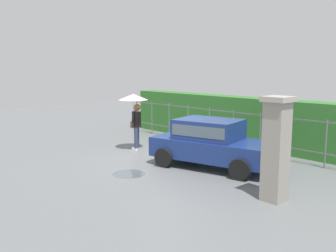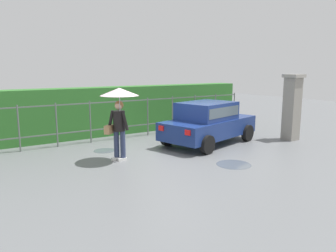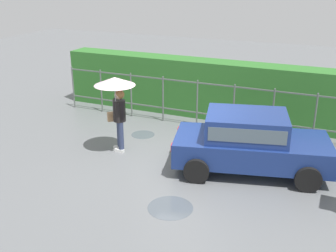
# 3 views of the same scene
# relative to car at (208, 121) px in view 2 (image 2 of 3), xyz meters

# --- Properties ---
(ground_plane) EXTENTS (40.00, 40.00, 0.00)m
(ground_plane) POSITION_rel_car_xyz_m (-1.58, -0.33, -0.80)
(ground_plane) COLOR slate
(car) EXTENTS (3.99, 2.56, 1.48)m
(car) POSITION_rel_car_xyz_m (0.00, 0.00, 0.00)
(car) COLOR navy
(car) RESTS_ON ground
(pedestrian) EXTENTS (1.07, 1.07, 2.09)m
(pedestrian) POSITION_rel_car_xyz_m (-3.52, -0.28, 0.80)
(pedestrian) COLOR #2D3856
(pedestrian) RESTS_ON ground
(gate_pillar) EXTENTS (0.60, 0.60, 2.42)m
(gate_pillar) POSITION_rel_car_xyz_m (2.99, -1.20, 0.44)
(gate_pillar) COLOR gray
(gate_pillar) RESTS_ON ground
(fence_section) EXTENTS (10.62, 0.05, 1.50)m
(fence_section) POSITION_rel_car_xyz_m (-1.64, 2.42, 0.02)
(fence_section) COLOR #59605B
(fence_section) RESTS_ON ground
(hedge_row) EXTENTS (11.57, 0.90, 1.90)m
(hedge_row) POSITION_rel_car_xyz_m (-1.64, 3.51, 0.15)
(hedge_row) COLOR #2D6B28
(hedge_row) RESTS_ON ground
(puddle_near) EXTENTS (0.96, 0.96, 0.00)m
(puddle_near) POSITION_rel_car_xyz_m (-1.06, -2.37, -0.80)
(puddle_near) COLOR #4C545B
(puddle_near) RESTS_ON ground
(puddle_far) EXTENTS (0.71, 0.71, 0.00)m
(puddle_far) POSITION_rel_car_xyz_m (-3.45, 1.05, -0.80)
(puddle_far) COLOR #4C545B
(puddle_far) RESTS_ON ground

